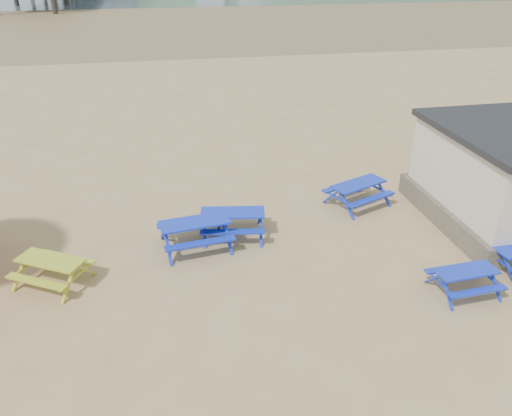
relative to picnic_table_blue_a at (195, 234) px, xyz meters
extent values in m
plane|color=tan|center=(0.95, -1.26, -0.43)|extent=(400.00, 400.00, 0.00)
plane|color=brown|center=(0.95, 53.74, -0.43)|extent=(400.00, 400.00, 0.00)
cube|color=#1949AF|center=(0.00, 0.00, 0.40)|extent=(2.15, 1.07, 0.06)
cube|color=#1949AF|center=(-0.09, 0.68, 0.08)|extent=(2.08, 0.55, 0.06)
cube|color=#1949AF|center=(0.09, -0.68, 0.08)|extent=(2.08, 0.55, 0.06)
cube|color=#1949AF|center=(1.21, 0.46, 0.36)|extent=(2.07, 1.07, 0.05)
cube|color=#1949AF|center=(1.31, 1.11, 0.06)|extent=(1.99, 0.59, 0.05)
cube|color=#1949AF|center=(1.10, -0.19, 0.06)|extent=(1.99, 0.59, 0.05)
cube|color=#1949AF|center=(5.81, 1.67, 0.37)|extent=(2.13, 1.47, 0.06)
cube|color=#1949AF|center=(5.56, 2.29, 0.06)|extent=(1.94, 1.01, 0.06)
cube|color=#1949AF|center=(6.06, 1.06, 0.06)|extent=(1.94, 1.01, 0.06)
cube|color=#1949AF|center=(6.66, -3.62, 0.22)|extent=(1.65, 0.72, 0.04)
cube|color=#1949AF|center=(6.63, -3.09, -0.03)|extent=(1.63, 0.31, 0.04)
cube|color=#1949AF|center=(6.69, -4.16, -0.03)|extent=(1.63, 0.31, 0.04)
cube|color=#1949AF|center=(8.73, -2.40, -0.01)|extent=(1.69, 0.50, 0.05)
cube|color=#95AF21|center=(-3.92, -1.10, 0.29)|extent=(1.90, 1.51, 0.05)
cube|color=#95AF21|center=(-3.61, -0.58, 0.01)|extent=(1.67, 1.13, 0.05)
cube|color=#95AF21|center=(-4.22, -1.62, 0.01)|extent=(1.67, 1.13, 0.05)
camera|label=1|loc=(-0.75, -12.96, 7.61)|focal=35.00mm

